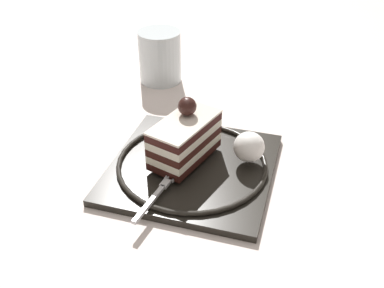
% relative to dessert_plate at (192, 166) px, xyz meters
% --- Properties ---
extents(ground_plane, '(2.40, 2.40, 0.00)m').
position_rel_dessert_plate_xyz_m(ground_plane, '(0.02, 0.01, -0.01)').
color(ground_plane, silver).
extents(dessert_plate, '(0.25, 0.25, 0.02)m').
position_rel_dessert_plate_xyz_m(dessert_plate, '(0.00, 0.00, 0.00)').
color(dessert_plate, black).
rests_on(dessert_plate, ground_plane).
extents(cake_slice, '(0.12, 0.09, 0.09)m').
position_rel_dessert_plate_xyz_m(cake_slice, '(0.01, 0.02, 0.04)').
color(cake_slice, '#341410').
rests_on(cake_slice, dessert_plate).
extents(whipped_cream_dollop, '(0.04, 0.04, 0.04)m').
position_rel_dessert_plate_xyz_m(whipped_cream_dollop, '(0.03, -0.08, 0.03)').
color(whipped_cream_dollop, white).
rests_on(whipped_cream_dollop, dessert_plate).
extents(fork, '(0.12, 0.04, 0.00)m').
position_rel_dessert_plate_xyz_m(fork, '(-0.08, 0.03, 0.01)').
color(fork, silver).
rests_on(fork, dessert_plate).
extents(drink_glass_near, '(0.08, 0.08, 0.10)m').
position_rel_dessert_plate_xyz_m(drink_glass_near, '(0.28, 0.12, 0.04)').
color(drink_glass_near, silver).
rests_on(drink_glass_near, ground_plane).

